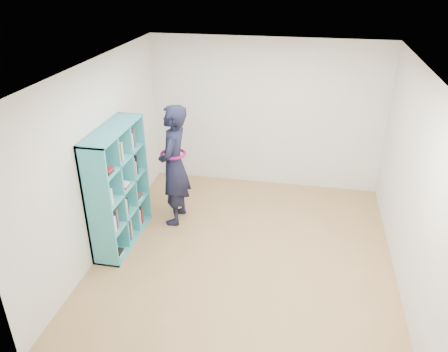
# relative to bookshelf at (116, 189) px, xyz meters

# --- Properties ---
(floor) EXTENTS (4.50, 4.50, 0.00)m
(floor) POSITION_rel_bookshelf_xyz_m (1.83, -0.01, -0.84)
(floor) COLOR #9C7747
(floor) RESTS_ON ground
(ceiling) EXTENTS (4.50, 4.50, 0.00)m
(ceiling) POSITION_rel_bookshelf_xyz_m (1.83, -0.01, 1.76)
(ceiling) COLOR white
(ceiling) RESTS_ON wall_back
(wall_left) EXTENTS (0.02, 4.50, 2.60)m
(wall_left) POSITION_rel_bookshelf_xyz_m (-0.17, -0.01, 0.46)
(wall_left) COLOR silver
(wall_left) RESTS_ON floor
(wall_right) EXTENTS (0.02, 4.50, 2.60)m
(wall_right) POSITION_rel_bookshelf_xyz_m (3.83, -0.01, 0.46)
(wall_right) COLOR silver
(wall_right) RESTS_ON floor
(wall_back) EXTENTS (4.00, 0.02, 2.60)m
(wall_back) POSITION_rel_bookshelf_xyz_m (1.83, 2.24, 0.46)
(wall_back) COLOR silver
(wall_back) RESTS_ON floor
(wall_front) EXTENTS (4.00, 0.02, 2.60)m
(wall_front) POSITION_rel_bookshelf_xyz_m (1.83, -2.26, 0.46)
(wall_front) COLOR silver
(wall_front) RESTS_ON floor
(bookshelf) EXTENTS (0.38, 1.30, 1.73)m
(bookshelf) POSITION_rel_bookshelf_xyz_m (0.00, 0.00, 0.00)
(bookshelf) COLOR teal
(bookshelf) RESTS_ON floor
(person) EXTENTS (0.46, 0.69, 1.88)m
(person) POSITION_rel_bookshelf_xyz_m (0.63, 0.69, 0.10)
(person) COLOR black
(person) RESTS_ON floor
(smartphone) EXTENTS (0.03, 0.10, 0.13)m
(smartphone) POSITION_rel_bookshelf_xyz_m (0.47, 0.78, 0.22)
(smartphone) COLOR silver
(smartphone) RESTS_ON person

